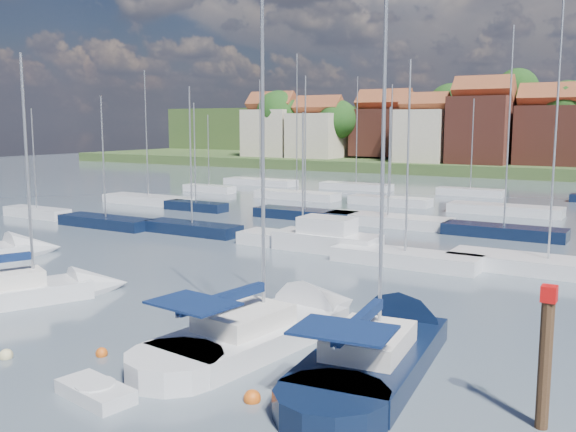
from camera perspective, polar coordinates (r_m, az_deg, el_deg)
The scene contains 11 objects.
ground at distance 59.04m, azimuth 17.15°, elevation -0.22°, with size 260.00×260.00×0.00m, color #414D58.
sailboat_left at distance 32.82m, azimuth -20.89°, elevation -6.33°, with size 5.89×9.20×12.39m.
sailboat_centre at distance 25.83m, azimuth -0.57°, elevation -9.72°, with size 4.86×12.91×17.06m.
sailboat_navy at distance 24.10m, azimuth 8.86°, elevation -11.16°, with size 4.83×13.17×17.76m.
tender at distance 21.06m, azimuth -16.74°, elevation -14.73°, with size 2.83×1.68×0.57m.
timber_piling at distance 19.47m, azimuth 21.74°, elevation -14.41°, with size 0.40×0.40×6.28m.
buoy_b at distance 25.53m, azimuth -23.75°, elevation -11.49°, with size 0.48×0.48×0.48m, color beige.
buoy_c at distance 24.60m, azimuth -16.23°, elevation -11.86°, with size 0.43×0.43×0.43m, color #D85914.
buoy_d at distance 20.16m, azimuth -3.21°, elevation -16.13°, with size 0.53×0.53×0.53m, color #D85914.
buoy_e at distance 26.91m, azimuth 2.87°, elevation -9.77°, with size 0.51×0.51×0.51m, color #D85914.
marina_field at distance 53.88m, azimuth 17.89°, elevation -0.57°, with size 79.62×41.41×15.93m.
Camera 1 is at (13.81, -16.80, 8.32)m, focal length 40.00 mm.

